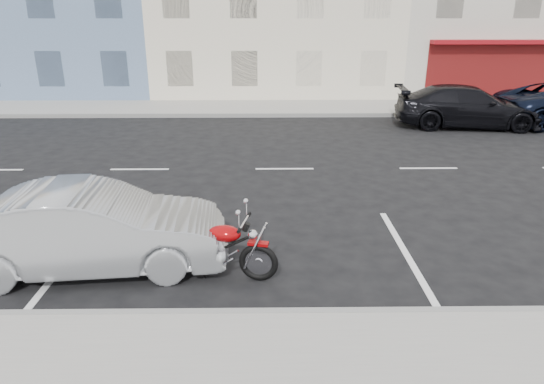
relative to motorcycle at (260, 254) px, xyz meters
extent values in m
plane|color=black|center=(2.61, 5.92, -0.47)|extent=(120.00, 120.00, 0.00)
cube|color=gray|center=(-2.39, 14.62, -0.39)|extent=(80.00, 3.40, 0.15)
cube|color=gray|center=(-2.39, -1.08, -0.39)|extent=(80.00, 0.12, 0.16)
cube|color=gray|center=(-2.39, 12.92, -0.39)|extent=(80.00, 0.12, 0.16)
torus|color=black|center=(0.68, -0.14, -0.16)|extent=(0.65, 0.23, 0.64)
torus|color=black|center=(-0.68, 0.14, -0.16)|extent=(0.65, 0.23, 0.64)
cube|color=#980508|center=(0.68, -0.14, 0.18)|extent=(0.34, 0.19, 0.05)
cube|color=#980508|center=(-0.72, 0.15, 0.20)|extent=(0.31, 0.21, 0.06)
cube|color=gray|center=(-0.04, 0.01, -0.10)|extent=(0.45, 0.36, 0.33)
ellipsoid|color=#980508|center=(0.14, -0.03, 0.30)|extent=(0.59, 0.43, 0.26)
cube|color=black|center=(-0.35, 0.07, 0.28)|extent=(0.63, 0.37, 0.09)
cylinder|color=silver|center=(0.46, -0.10, 0.52)|extent=(0.17, 0.66, 0.03)
sphere|color=silver|center=(0.59, -0.12, 0.32)|extent=(0.16, 0.16, 0.16)
cylinder|color=silver|center=(-0.38, -0.06, -0.25)|extent=(0.91, 0.26, 0.08)
cylinder|color=silver|center=(-0.33, 0.21, -0.25)|extent=(0.91, 0.26, 0.08)
cylinder|color=silver|center=(0.63, -0.13, 0.13)|extent=(0.37, 0.12, 0.76)
cylinder|color=black|center=(0.16, -0.03, 0.06)|extent=(0.77, 0.20, 0.47)
imported|color=#9DA0A4|center=(-2.78, 0.44, 0.25)|extent=(4.49, 1.94, 1.44)
imported|color=black|center=(7.62, 11.09, 0.30)|extent=(5.48, 2.71, 1.53)
camera|label=1|loc=(0.11, -6.85, 3.61)|focal=32.00mm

